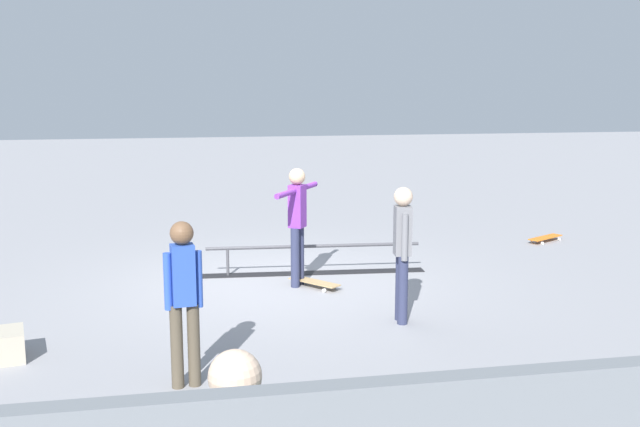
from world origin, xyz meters
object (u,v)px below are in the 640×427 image
at_px(grind_rail, 314,261).
at_px(bystander_blue_shirt, 184,295).
at_px(loose_skateboard_orange, 545,238).
at_px(skater_main, 297,218).
at_px(skateboard_main, 314,282).
at_px(bystander_grey_shirt, 402,247).

height_order(grind_rail, bystander_blue_shirt, bystander_blue_shirt).
bearing_deg(loose_skateboard_orange, grind_rail, 167.71).
xyz_separation_m(grind_rail, skater_main, (0.35, 0.63, 0.77)).
bearing_deg(grind_rail, loose_skateboard_orange, -158.19).
height_order(skater_main, loose_skateboard_orange, skater_main).
bearing_deg(skater_main, bystander_blue_shirt, -173.32).
distance_m(grind_rail, skater_main, 1.05).
height_order(skateboard_main, bystander_grey_shirt, bystander_grey_shirt).
xyz_separation_m(grind_rail, loose_skateboard_orange, (-4.52, -1.43, -0.12)).
xyz_separation_m(grind_rail, bystander_blue_shirt, (1.95, 3.92, 0.70)).
distance_m(skateboard_main, bystander_blue_shirt, 3.73).
xyz_separation_m(skater_main, loose_skateboard_orange, (-4.87, -2.06, -0.89)).
height_order(skater_main, skateboard_main, skater_main).
relative_size(skater_main, bystander_blue_shirt, 1.05).
bearing_deg(bystander_blue_shirt, loose_skateboard_orange, -147.81).
bearing_deg(bystander_blue_shirt, grind_rail, -123.80).
relative_size(skateboard_main, bystander_blue_shirt, 0.47).
distance_m(grind_rail, bystander_blue_shirt, 4.44).
relative_size(bystander_blue_shirt, loose_skateboard_orange, 1.99).
bearing_deg(skateboard_main, bystander_grey_shirt, -15.64).
bearing_deg(loose_skateboard_orange, skateboard_main, 175.43).
distance_m(skateboard_main, bystander_grey_shirt, 2.03).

